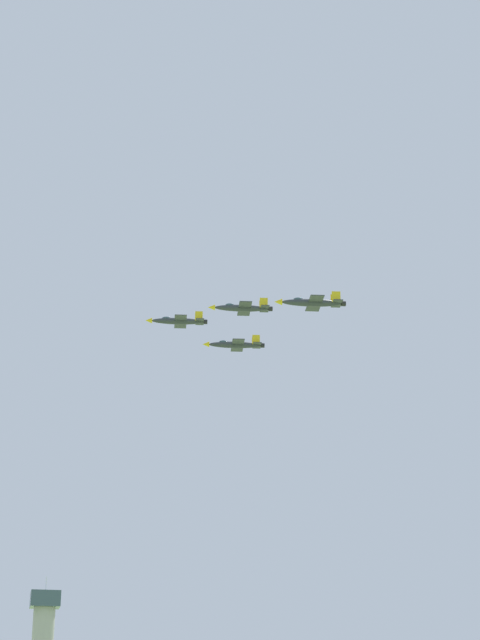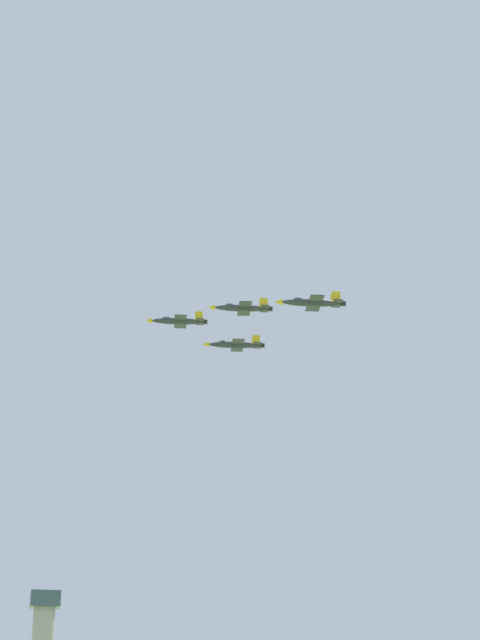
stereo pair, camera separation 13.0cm
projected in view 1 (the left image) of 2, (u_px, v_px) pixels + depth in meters
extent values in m
cube|color=#384C56|center=(45.00, 599.00, 226.95)|extent=(6.00, 6.00, 3.20)
cylinder|color=silver|center=(46.00, 584.00, 228.05)|extent=(0.16, 0.16, 3.00)
ellipsoid|color=#2D3338|center=(178.00, 321.00, 270.99)|extent=(12.84, 3.52, 1.64)
cone|color=gold|center=(149.00, 320.00, 270.54)|extent=(1.83, 1.62, 1.39)
ellipsoid|color=#334751|center=(166.00, 319.00, 271.03)|extent=(2.34, 1.54, 0.96)
cube|color=#2D3338|center=(180.00, 322.00, 271.00)|extent=(4.23, 9.43, 0.16)
cube|color=gold|center=(181.00, 315.00, 267.19)|extent=(2.69, 1.02, 0.20)
cube|color=gold|center=(180.00, 327.00, 274.83)|extent=(2.69, 1.02, 0.20)
cube|color=#2D3338|center=(200.00, 322.00, 271.33)|extent=(2.63, 4.62, 0.16)
cube|color=gold|center=(199.00, 316.00, 270.97)|extent=(1.83, 0.49, 2.37)
cube|color=gold|center=(199.00, 318.00, 272.49)|extent=(1.83, 0.49, 2.37)
cylinder|color=black|center=(205.00, 322.00, 271.41)|extent=(1.07, 1.27, 1.15)
ellipsoid|color=#2D3338|center=(242.00, 308.00, 259.83)|extent=(12.86, 3.55, 1.64)
cone|color=gold|center=(211.00, 307.00, 259.39)|extent=(1.83, 1.63, 1.39)
ellipsoid|color=#334751|center=(230.00, 305.00, 259.87)|extent=(2.35, 1.55, 0.96)
cube|color=#2D3338|center=(245.00, 309.00, 259.83)|extent=(4.26, 9.45, 0.16)
cube|color=gold|center=(246.00, 302.00, 256.02)|extent=(2.69, 1.03, 0.20)
cube|color=gold|center=(243.00, 315.00, 263.68)|extent=(2.69, 1.03, 0.20)
cube|color=#2D3338|center=(265.00, 309.00, 260.15)|extent=(2.64, 4.63, 0.16)
cube|color=gold|center=(264.00, 303.00, 259.79)|extent=(1.83, 0.49, 2.37)
cube|color=gold|center=(263.00, 305.00, 261.32)|extent=(1.83, 0.49, 2.37)
cylinder|color=black|center=(271.00, 309.00, 260.24)|extent=(1.07, 1.27, 1.15)
ellipsoid|color=#2D3338|center=(235.00, 345.00, 283.15)|extent=(13.44, 3.78, 1.71)
cone|color=gold|center=(206.00, 344.00, 282.74)|extent=(1.92, 1.71, 1.46)
ellipsoid|color=#334751|center=(224.00, 342.00, 283.22)|extent=(2.46, 1.63, 1.00)
cube|color=#2D3338|center=(238.00, 345.00, 283.16)|extent=(4.50, 9.89, 0.17)
cube|color=gold|center=(239.00, 339.00, 279.17)|extent=(2.81, 1.09, 0.21)
cube|color=gold|center=(237.00, 351.00, 287.17)|extent=(2.81, 1.09, 0.21)
cube|color=#2D3338|center=(257.00, 345.00, 283.46)|extent=(2.79, 4.84, 0.17)
cube|color=gold|center=(256.00, 340.00, 283.09)|extent=(1.92, 0.52, 2.48)
cube|color=gold|center=(256.00, 342.00, 284.69)|extent=(1.92, 0.52, 2.48)
cylinder|color=black|center=(263.00, 345.00, 283.54)|extent=(1.13, 1.33, 1.20)
ellipsoid|color=#2D3338|center=(312.00, 303.00, 247.91)|extent=(13.63, 3.66, 1.74)
cone|color=gold|center=(278.00, 302.00, 247.40)|extent=(1.93, 1.71, 1.48)
ellipsoid|color=#334751|center=(298.00, 300.00, 247.94)|extent=(2.48, 1.62, 1.01)
cube|color=#2D3338|center=(315.00, 303.00, 247.92)|extent=(4.45, 10.00, 0.17)
cube|color=gold|center=(317.00, 296.00, 243.89)|extent=(2.85, 1.07, 0.21)
cube|color=gold|center=(312.00, 310.00, 251.99)|extent=(2.85, 1.07, 0.21)
cube|color=#2D3338|center=(337.00, 303.00, 248.29)|extent=(2.77, 4.89, 0.17)
cube|color=gold|center=(336.00, 297.00, 247.91)|extent=(1.94, 0.51, 2.51)
cube|color=gold|center=(335.00, 300.00, 249.53)|extent=(1.94, 0.51, 2.51)
cylinder|color=black|center=(343.00, 304.00, 248.39)|extent=(1.13, 1.34, 1.22)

